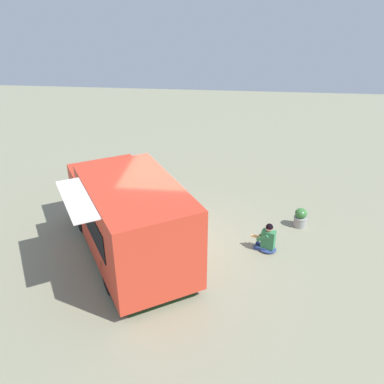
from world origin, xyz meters
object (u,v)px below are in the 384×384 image
planter_flowering_near (104,178)px  food_truck (128,218)px  person_customer (267,240)px  planter_flowering_far (300,218)px

planter_flowering_near → food_truck: bearing=26.2°
person_customer → planter_flowering_far: (-1.44, 1.14, -0.05)m
food_truck → planter_flowering_far: bearing=111.6°
food_truck → planter_flowering_far: (-1.98, 5.01, -0.84)m
planter_flowering_near → person_customer: bearing=59.0°
food_truck → planter_flowering_far: 5.45m
planter_flowering_near → planter_flowering_far: planter_flowering_near is taller
person_customer → planter_flowering_near: 6.84m
person_customer → planter_flowering_near: person_customer is taller
planter_flowering_far → food_truck: bearing=-68.4°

